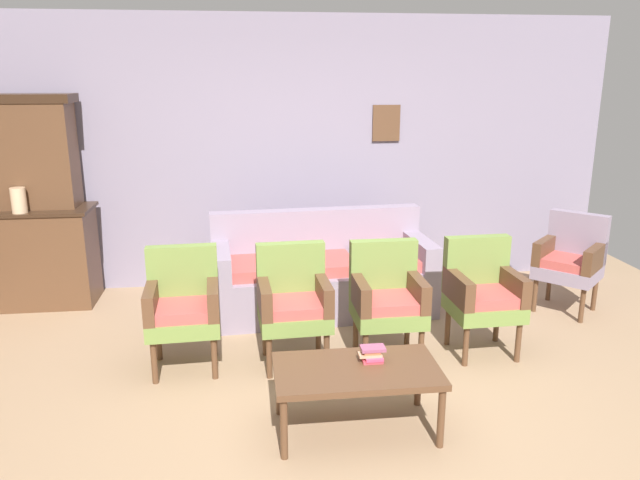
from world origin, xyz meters
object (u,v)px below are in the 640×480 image
at_px(side_cabinet, 33,257).
at_px(armchair_by_doorway, 387,296).
at_px(armchair_near_couch_end, 183,304).
at_px(armchair_row_middle, 293,300).
at_px(vase_on_cabinet, 19,200).
at_px(coffee_table, 357,374).
at_px(armchair_near_cabinet, 482,291).
at_px(floral_couch, 322,276).
at_px(wingback_chair_by_fireplace, 570,258).
at_px(floor_vase_by_wall, 576,254).
at_px(book_stack_on_table, 372,354).

height_order(side_cabinet, armchair_by_doorway, side_cabinet).
relative_size(armchair_near_couch_end, armchair_row_middle, 1.00).
relative_size(armchair_row_middle, armchair_by_doorway, 1.00).
bearing_deg(vase_on_cabinet, coffee_table, -41.34).
relative_size(side_cabinet, armchair_near_cabinet, 1.28).
bearing_deg(armchair_near_cabinet, vase_on_cabinet, 160.71).
bearing_deg(armchair_row_middle, armchair_by_doorway, -1.08).
height_order(armchair_near_cabinet, coffee_table, armchair_near_cabinet).
distance_m(floral_couch, armchair_row_middle, 1.10).
bearing_deg(wingback_chair_by_fireplace, armchair_near_cabinet, -146.86).
xyz_separation_m(armchair_near_couch_end, floor_vase_by_wall, (3.87, 1.40, -0.17)).
xyz_separation_m(armchair_row_middle, armchair_by_doorway, (0.71, -0.01, 0.00)).
bearing_deg(armchair_row_middle, floor_vase_by_wall, 24.88).
height_order(armchair_row_middle, wingback_chair_by_fireplace, same).
bearing_deg(armchair_near_couch_end, side_cabinet, 135.56).
relative_size(side_cabinet, coffee_table, 1.16).
distance_m(vase_on_cabinet, armchair_near_cabinet, 4.08).
xyz_separation_m(side_cabinet, armchair_near_cabinet, (3.82, -1.51, 0.03)).
height_order(wingback_chair_by_fireplace, book_stack_on_table, wingback_chair_by_fireplace).
xyz_separation_m(side_cabinet, vase_on_cabinet, (0.00, -0.17, 0.58)).
bearing_deg(armchair_near_couch_end, floor_vase_by_wall, 19.88).
distance_m(vase_on_cabinet, armchair_near_couch_end, 2.09).
xyz_separation_m(floral_couch, coffee_table, (-0.04, -2.01, 0.05)).
distance_m(armchair_by_doorway, armchair_near_cabinet, 0.76).
height_order(armchair_near_couch_end, armchair_by_doorway, same).
bearing_deg(armchair_near_cabinet, coffee_table, -139.87).
xyz_separation_m(armchair_near_couch_end, armchair_near_cabinet, (2.29, -0.01, 0.00)).
height_order(floral_couch, coffee_table, floral_couch).
relative_size(armchair_row_middle, coffee_table, 0.90).
distance_m(vase_on_cabinet, floral_couch, 2.80).
relative_size(floral_couch, armchair_near_cabinet, 2.27).
relative_size(armchair_row_middle, armchair_near_cabinet, 1.00).
relative_size(floral_couch, armchair_row_middle, 2.27).
bearing_deg(floral_couch, coffee_table, -91.18).
bearing_deg(book_stack_on_table, floor_vase_by_wall, 41.27).
bearing_deg(armchair_by_doorway, vase_on_cabinet, 156.04).
bearing_deg(armchair_near_cabinet, armchair_by_doorway, -178.45).
xyz_separation_m(vase_on_cabinet, coffee_table, (2.64, -2.33, -0.67)).
bearing_deg(vase_on_cabinet, floor_vase_by_wall, 0.79).
bearing_deg(coffee_table, floral_couch, 88.82).
bearing_deg(side_cabinet, armchair_near_cabinet, -21.59).
distance_m(side_cabinet, armchair_by_doorway, 3.42).
height_order(side_cabinet, vase_on_cabinet, vase_on_cabinet).
xyz_separation_m(side_cabinet, book_stack_on_table, (2.75, -2.42, -0.00)).
distance_m(floral_couch, wingback_chair_by_fireplace, 2.29).
bearing_deg(side_cabinet, wingback_chair_by_fireplace, -8.85).
bearing_deg(book_stack_on_table, coffee_table, -143.79).
distance_m(vase_on_cabinet, armchair_row_middle, 2.75).
distance_m(armchair_row_middle, coffee_table, 1.04).
height_order(floral_couch, armchair_near_couch_end, same).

